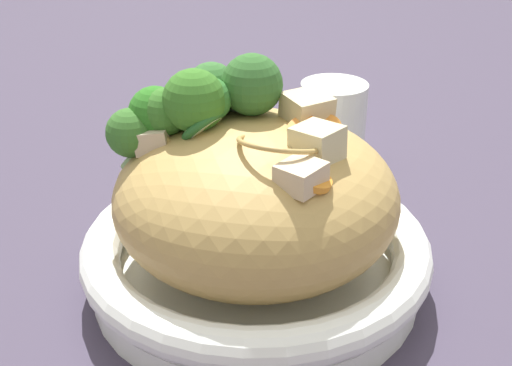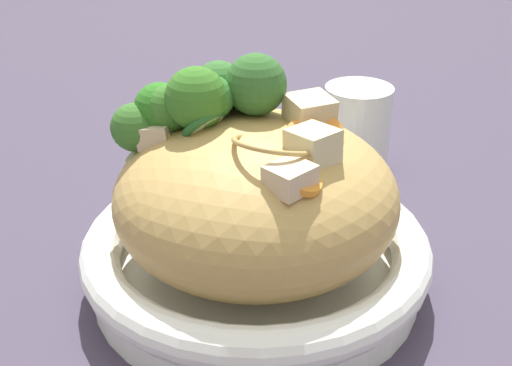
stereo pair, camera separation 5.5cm
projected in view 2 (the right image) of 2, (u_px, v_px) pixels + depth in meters
name	position (u px, v px, depth m)	size (l,w,h in m)	color
ground_plane	(256.00, 282.00, 0.60)	(3.00, 3.00, 0.00)	#3E3648
serving_bowl	(256.00, 255.00, 0.59)	(0.30, 0.30, 0.06)	white
noodle_heap	(256.00, 197.00, 0.56)	(0.24, 0.24, 0.14)	tan
broccoli_florets	(199.00, 101.00, 0.55)	(0.15, 0.12, 0.09)	#91B075
carrot_coins	(275.00, 144.00, 0.52)	(0.12, 0.18, 0.03)	orange
zucchini_slices	(217.00, 116.00, 0.57)	(0.09, 0.10, 0.05)	beige
chicken_chunks	(283.00, 137.00, 0.52)	(0.14, 0.17, 0.04)	#C6B091
drinking_glass	(357.00, 128.00, 0.78)	(0.08, 0.08, 0.10)	silver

